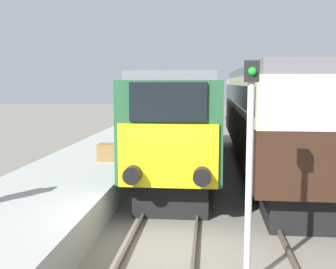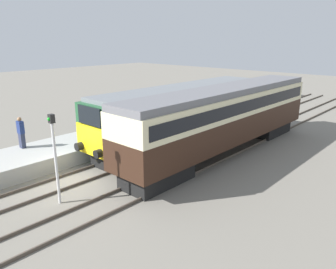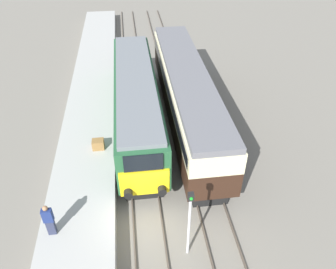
{
  "view_description": "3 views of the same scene",
  "coord_description": "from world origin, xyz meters",
  "px_view_note": "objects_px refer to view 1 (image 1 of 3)",
  "views": [
    {
      "loc": [
        0.99,
        -9.07,
        3.59
      ],
      "look_at": [
        0.0,
        1.13,
        2.33
      ],
      "focal_mm": 45.0,
      "sensor_mm": 36.0,
      "label": 1
    },
    {
      "loc": [
        13.83,
        -8.15,
        6.88
      ],
      "look_at": [
        1.7,
        5.13,
        1.6
      ],
      "focal_mm": 35.0,
      "sensor_mm": 36.0,
      "label": 2
    },
    {
      "loc": [
        -0.33,
        -10.44,
        13.52
      ],
      "look_at": [
        1.7,
        5.13,
        1.6
      ],
      "focal_mm": 35.0,
      "sensor_mm": 36.0,
      "label": 3
    }
  ],
  "objects_px": {
    "locomotive": "(185,117)",
    "passenger_carriage": "(268,110)",
    "luggage_crate": "(108,152)",
    "signal_post": "(250,155)"
  },
  "relations": [
    {
      "from": "locomotive",
      "to": "luggage_crate",
      "type": "xyz_separation_m",
      "value": [
        -2.52,
        -3.1,
        -1.03
      ]
    },
    {
      "from": "locomotive",
      "to": "signal_post",
      "type": "distance_m",
      "value": 10.39
    },
    {
      "from": "luggage_crate",
      "to": "locomotive",
      "type": "bearing_deg",
      "value": 50.91
    },
    {
      "from": "locomotive",
      "to": "passenger_carriage",
      "type": "height_order",
      "value": "passenger_carriage"
    },
    {
      "from": "passenger_carriage",
      "to": "signal_post",
      "type": "xyz_separation_m",
      "value": [
        -1.7,
        -10.34,
        -0.14
      ]
    },
    {
      "from": "locomotive",
      "to": "luggage_crate",
      "type": "bearing_deg",
      "value": -129.09
    },
    {
      "from": "signal_post",
      "to": "luggage_crate",
      "type": "relative_size",
      "value": 5.66
    },
    {
      "from": "passenger_carriage",
      "to": "signal_post",
      "type": "relative_size",
      "value": 4.13
    },
    {
      "from": "locomotive",
      "to": "passenger_carriage",
      "type": "xyz_separation_m",
      "value": [
        3.4,
        0.1,
        0.3
      ]
    },
    {
      "from": "passenger_carriage",
      "to": "signal_post",
      "type": "distance_m",
      "value": 10.48
    }
  ]
}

